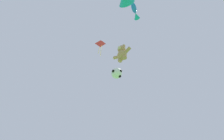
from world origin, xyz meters
TOP-DOWN VIEW (x-y plane):
  - teddy_bear_kite at (0.87, 6.96)m, footprint 1.79×0.79m
  - soccer_ball_kite at (0.16, 7.09)m, footprint 0.92×0.92m
  - fish_kite_cobalt at (3.24, 5.90)m, footprint 0.88×1.51m
  - diamond_kite at (-1.32, 6.47)m, footprint 0.83×0.76m

SIDE VIEW (x-z plane):
  - soccer_ball_kite at x=0.16m, z-range 8.52..9.37m
  - teddy_bear_kite at x=0.87m, z-range 9.76..11.57m
  - fish_kite_cobalt at x=3.24m, z-range 12.87..13.36m
  - diamond_kite at x=-1.32m, z-range 12.03..14.62m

